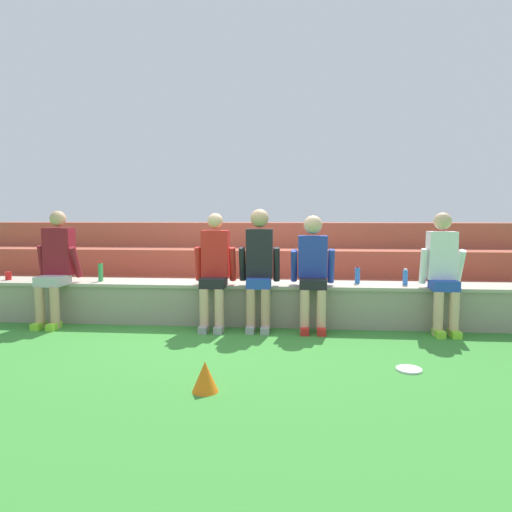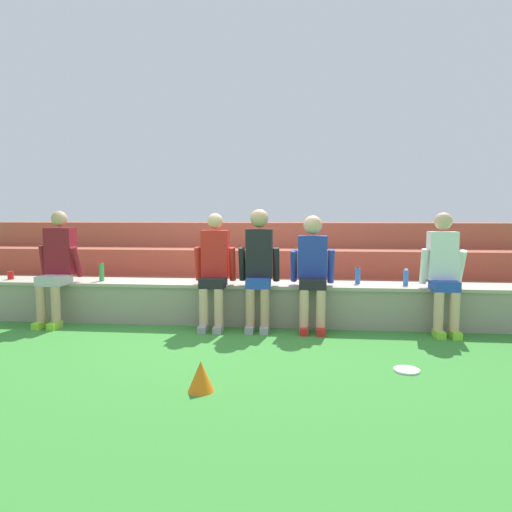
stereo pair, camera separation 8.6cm
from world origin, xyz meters
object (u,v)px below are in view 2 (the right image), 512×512
Objects in this scene: person_far_right at (443,269)px; person_center at (259,265)px; water_bottle_near_right at (406,278)px; frisbee at (407,370)px; plastic_cup_right_end at (11,275)px; person_right_of_center at (312,268)px; water_bottle_center_gap at (358,275)px; person_far_left at (57,264)px; sports_cone at (201,376)px; person_left_of_center at (214,268)px; water_bottle_near_left at (102,272)px.

person_center is at bearing -179.63° from person_far_right.
water_bottle_near_right reaches higher than frisbee.
plastic_cup_right_end is (-5.21, -0.00, -0.04)m from water_bottle_near_right.
person_right_of_center is 0.67m from water_bottle_center_gap.
person_center is 1.29m from water_bottle_center_gap.
frisbee is (4.05, -1.38, -0.75)m from person_far_left.
plastic_cup_right_end is 5.17m from frisbee.
person_left_of_center is at bearing 98.05° from sports_cone.
person_far_left reaches higher than plastic_cup_right_end.
person_left_of_center is 5.79× the size of sports_cone.
person_center is 1.03× the size of person_far_right.
water_bottle_center_gap is (3.82, 0.34, -0.14)m from person_far_left.
water_bottle_near_left reaches higher than frisbee.
plastic_cup_right_end is (-2.86, 0.26, -0.17)m from person_left_of_center.
person_left_of_center is 2.55m from frisbee.
water_bottle_center_gap is at bearing 160.00° from person_far_right.
person_far_left is 4.40m from water_bottle_near_right.
person_right_of_center is (3.24, 0.03, -0.01)m from person_far_left.
plastic_cup_right_end is at bearing 175.54° from person_center.
sports_cone is at bearing -114.10° from person_right_of_center.
person_far_left is 0.99× the size of person_center.
water_bottle_near_left is at bearing 129.32° from sports_cone.
person_far_right is (2.17, 0.01, -0.03)m from person_center.
person_center reaches higher than water_bottle_near_left.
sports_cone is at bearing -132.35° from water_bottle_near_right.
person_left_of_center is 1.82m from water_bottle_center_gap.
person_far_right is at bearing -34.69° from water_bottle_near_right.
person_far_right is 13.07× the size of plastic_cup_right_end.
water_bottle_near_right is (2.35, 0.26, -0.13)m from person_left_of_center.
person_center reaches higher than water_bottle_near_right.
person_left_of_center is 1.02× the size of person_right_of_center.
plastic_cup_right_end is (-5.58, 0.25, -0.18)m from person_far_right.
water_bottle_center_gap is at bearing 1.88° from water_bottle_near_left.
person_center reaches higher than person_left_of_center.
person_center is 2.13m from sports_cone.
person_right_of_center is at bearing 178.78° from person_far_right.
water_bottle_center_gap reaches higher than water_bottle_near_right.
person_right_of_center is 1.79m from frisbee.
person_center is at bearing -175.89° from person_right_of_center.
water_bottle_near_right is at bearing 8.46° from person_center.
person_center reaches higher than plastic_cup_right_end.
person_far_left reaches higher than water_bottle_near_right.
person_center is at bearing -0.43° from person_left_of_center.
person_far_left reaches higher than person_far_right.
person_center is at bearing -0.26° from person_far_left.
water_bottle_near_left is 1.30m from plastic_cup_right_end.
plastic_cup_right_end is (-3.41, 0.27, -0.21)m from person_center.
person_far_left is 5.54× the size of water_bottle_near_left.
person_far_left is at bearing -17.28° from plastic_cup_right_end.
water_bottle_near_left is 3.91m from water_bottle_near_right.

